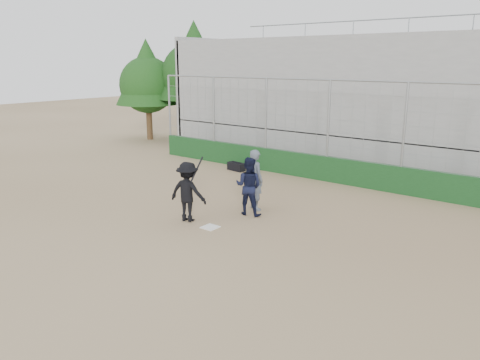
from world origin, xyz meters
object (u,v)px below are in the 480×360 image
Objects in this scene: umpire at (255,183)px; catcher_crouched at (248,196)px; batter_at_plate at (188,192)px; equipment_bag at (236,166)px.

catcher_crouched is at bearing 129.40° from umpire.
batter_at_plate reaches higher than catcher_crouched.
batter_at_plate is 1.93m from catcher_crouched.
equipment_bag is at bearing 116.53° from batter_at_plate.
catcher_crouched is 0.68m from umpire.
batter_at_plate is 2.26× the size of equipment_bag.
catcher_crouched is (1.09, 1.57, -0.29)m from batter_at_plate.
catcher_crouched is 1.43× the size of equipment_bag.
batter_at_plate is 1.58× the size of catcher_crouched.
batter_at_plate is 1.10× the size of umpire.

